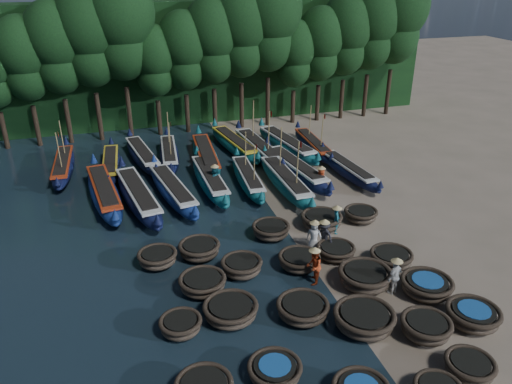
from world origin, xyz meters
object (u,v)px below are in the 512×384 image
object	(u,v)px
long_boat_3	(173,190)
long_boat_17	(313,145)
coracle_16	(242,266)
coracle_22	(271,230)
coracle_4	(470,367)
coracle_15	(203,283)
coracle_6	(275,370)
long_boat_14	(235,144)
fisherman_5	(215,178)
coracle_21	(199,249)
coracle_14	(427,286)
fisherman_2	(314,265)
long_boat_12	(169,154)
long_boat_8	(348,170)
fisherman_6	(321,178)
coracle_18	(336,251)
long_boat_11	(142,155)
coracle_17	(299,260)
fisherman_1	(336,218)
coracle_8	(426,327)
coracle_9	(473,315)
long_boat_9	(63,166)
long_boat_6	(285,181)
coracle_19	(391,258)
coracle_23	(321,220)
long_boat_15	(258,149)
fisherman_4	(395,275)
coracle_10	(181,325)
coracle_12	(303,309)
coracle_20	(157,258)
long_boat_2	(138,196)
long_boat_7	(295,169)
long_boat_4	(210,179)
coracle_24	(361,214)
long_boat_1	(104,192)
coracle_7	(364,319)
long_boat_16	(287,145)
long_boat_5	(248,178)
long_boat_13	(206,156)

from	to	relation	value
long_boat_3	long_boat_17	xyz separation A→B (m)	(11.11, 5.07, -0.05)
coracle_16	coracle_22	world-z (taller)	coracle_16
coracle_4	coracle_15	distance (m)	10.79
coracle_6	long_boat_14	distance (m)	22.33
long_boat_3	fisherman_5	world-z (taller)	fisherman_5
coracle_21	long_boat_17	xyz separation A→B (m)	(10.82, 11.90, 0.08)
coracle_14	fisherman_2	world-z (taller)	fisherman_2
long_boat_12	long_boat_17	size ratio (longest dim) A/B	1.00
long_boat_8	fisherman_6	bearing A→B (deg)	-156.20
coracle_18	long_boat_11	xyz separation A→B (m)	(-7.79, 15.25, 0.17)
coracle_17	fisherman_1	world-z (taller)	fisherman_1
coracle_8	coracle_17	xyz separation A→B (m)	(-2.92, 5.73, -0.03)
coracle_9	coracle_22	size ratio (longest dim) A/B	1.02
long_boat_11	long_boat_17	bearing A→B (deg)	-15.35
long_boat_9	fisherman_6	world-z (taller)	long_boat_9
coracle_8	long_boat_6	distance (m)	14.08
long_boat_9	long_boat_17	distance (m)	17.61
coracle_22	long_boat_17	world-z (taller)	long_boat_17
coracle_19	coracle_23	xyz separation A→B (m)	(-1.70, 4.26, 0.05)
long_boat_15	fisherman_4	distance (m)	17.27
coracle_21	long_boat_9	distance (m)	14.48
coracle_10	coracle_14	xyz separation A→B (m)	(10.47, -0.54, 0.04)
coracle_12	long_boat_8	xyz separation A→B (m)	(8.08, 12.35, 0.08)
coracle_6	fisherman_2	xyz separation A→B (m)	(3.41, 4.79, 0.56)
coracle_20	long_boat_14	bearing A→B (deg)	62.21
coracle_6	long_boat_12	distance (m)	21.48
long_boat_17	long_boat_2	bearing A→B (deg)	-155.32
long_boat_7	long_boat_12	bearing A→B (deg)	136.17
long_boat_4	fisherman_5	distance (m)	0.63
coracle_19	long_boat_7	xyz separation A→B (m)	(-0.65, 10.98, 0.20)
long_boat_6	long_boat_11	distance (m)	10.84
coracle_24	fisherman_4	distance (m)	6.51
long_boat_1	fisherman_1	xyz separation A→B (m)	(11.52, -7.33, 0.27)
coracle_6	coracle_7	distance (m)	4.38
coracle_14	coracle_21	bearing A→B (deg)	147.12
coracle_12	long_boat_15	size ratio (longest dim) A/B	0.27
long_boat_2	coracle_20	bearing A→B (deg)	-96.10
coracle_18	long_boat_16	bearing A→B (deg)	79.47
coracle_14	long_boat_11	xyz separation A→B (m)	(-10.29, 18.98, 0.11)
long_boat_1	long_boat_4	bearing A→B (deg)	-5.69
long_boat_1	long_boat_5	distance (m)	8.75
coracle_22	fisherman_5	xyz separation A→B (m)	(-1.50, 6.45, 0.43)
long_boat_1	long_boat_13	distance (m)	8.07
coracle_4	coracle_21	distance (m)	12.58
coracle_6	long_boat_13	size ratio (longest dim) A/B	0.26
long_boat_3	fisherman_5	distance (m)	2.73
coracle_14	long_boat_17	xyz separation A→B (m)	(2.05, 17.56, 0.09)
long_boat_4	long_boat_13	bearing A→B (deg)	81.14
coracle_10	coracle_6	bearing A→B (deg)	-49.68
coracle_9	fisherman_6	size ratio (longest dim) A/B	1.31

